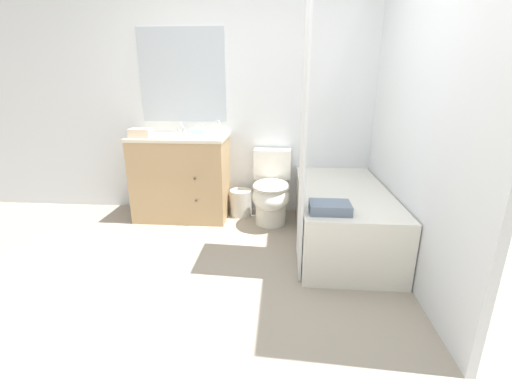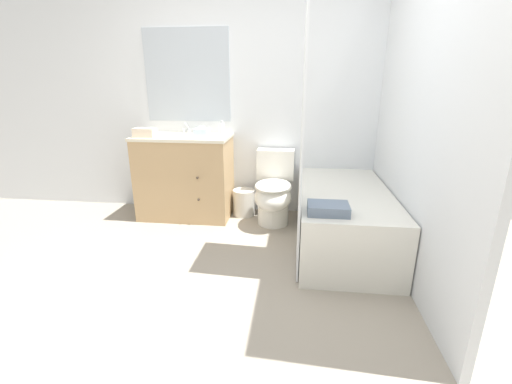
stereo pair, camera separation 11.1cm
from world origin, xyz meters
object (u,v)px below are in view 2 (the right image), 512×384
tissue_box (202,131)px  vanity_cabinet (185,176)px  wastebasket (244,202)px  hand_towel_folded (145,132)px  bathtub (343,217)px  sink_faucet (188,130)px  bath_towel_folded (328,209)px  soap_dispenser (222,129)px  toilet (274,192)px

tissue_box → vanity_cabinet: bearing=-166.2°
wastebasket → hand_towel_folded: 1.25m
bathtub → tissue_box: tissue_box is taller
vanity_cabinet → wastebasket: vanity_cabinet is taller
sink_faucet → wastebasket: 0.99m
tissue_box → bath_towel_folded: tissue_box is taller
bath_towel_folded → soap_dispenser: bearing=132.5°
vanity_cabinet → bath_towel_folded: 1.77m
sink_faucet → bath_towel_folded: size_ratio=0.49×
bathtub → bath_towel_folded: 0.67m
sink_faucet → bathtub: sink_faucet is taller
vanity_cabinet → soap_dispenser: (0.41, -0.00, 0.50)m
wastebasket → tissue_box: 0.88m
sink_faucet → wastebasket: bearing=-9.5°
vanity_cabinet → wastebasket: (0.61, 0.08, -0.30)m
sink_faucet → bathtub: bearing=-23.4°
wastebasket → sink_faucet: bearing=170.5°
hand_towel_folded → bath_towel_folded: bearing=-28.5°
vanity_cabinet → soap_dispenser: 0.65m
sink_faucet → bath_towel_folded: bearing=-42.1°
vanity_cabinet → sink_faucet: 0.50m
bathtub → tissue_box: 1.64m
vanity_cabinet → hand_towel_folded: hand_towel_folded is taller
sink_faucet → soap_dispenser: soap_dispenser is taller
bathtub → soap_dispenser: size_ratio=9.69×
bathtub → bath_towel_folded: size_ratio=5.32×
wastebasket → soap_dispenser: 0.83m
soap_dispenser → vanity_cabinet: bearing=179.6°
wastebasket → bath_towel_folded: 1.46m
bathtub → wastebasket: size_ratio=5.42×
bathtub → bath_towel_folded: (-0.19, -0.58, 0.29)m
soap_dispenser → hand_towel_folded: 0.77m
tissue_box → bath_towel_folded: (1.21, -1.13, -0.37)m
vanity_cabinet → wastebasket: size_ratio=3.41×
wastebasket → soap_dispenser: size_ratio=1.79×
wastebasket → hand_towel_folded: (-0.96, -0.22, 0.77)m
tissue_box → hand_towel_folded: (-0.53, -0.18, 0.01)m
wastebasket → bathtub: bearing=-31.0°
toilet → soap_dispenser: 0.82m
vanity_cabinet → sink_faucet: (-0.00, 0.18, 0.46)m
wastebasket → soap_dispenser: (-0.20, -0.08, 0.80)m
hand_towel_folded → sink_faucet: bearing=42.9°
hand_towel_folded → bathtub: bearing=-10.9°
hand_towel_folded → soap_dispenser: bearing=9.9°
bathtub → tissue_box: (-1.40, 0.55, 0.65)m
bathtub → toilet: bearing=147.6°
sink_faucet → bath_towel_folded: 1.92m
wastebasket → bath_towel_folded: (0.79, -1.16, 0.40)m
tissue_box → wastebasket: bearing=4.6°
bathtub → hand_towel_folded: size_ratio=7.45×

